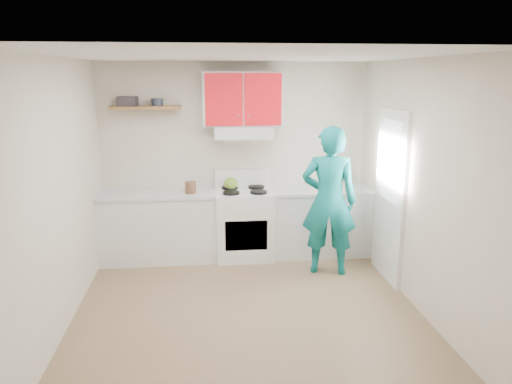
{
  "coord_description": "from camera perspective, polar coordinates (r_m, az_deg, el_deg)",
  "views": [
    {
      "loc": [
        -0.42,
        -4.71,
        2.43
      ],
      "look_at": [
        0.15,
        0.55,
        1.15
      ],
      "focal_mm": 34.15,
      "sensor_mm": 36.0,
      "label": 1
    }
  ],
  "objects": [
    {
      "name": "front_wall",
      "position": [
        3.06,
        2.18,
        -8.08
      ],
      "size": [
        3.6,
        0.04,
        2.6
      ],
      "primitive_type": "cube",
      "color": "beige",
      "rests_on": "floor"
    },
    {
      "name": "shelf",
      "position": [
        6.52,
        -12.79,
        9.66
      ],
      "size": [
        0.9,
        0.3,
        0.04
      ],
      "primitive_type": "cube",
      "color": "brown",
      "rests_on": "back_wall"
    },
    {
      "name": "floor",
      "position": [
        5.32,
        -0.99,
        -13.59
      ],
      "size": [
        3.8,
        3.8,
        0.0
      ],
      "primitive_type": "plane",
      "color": "brown",
      "rests_on": "ground"
    },
    {
      "name": "books",
      "position": [
        6.53,
        -14.82,
        10.25
      ],
      "size": [
        0.26,
        0.2,
        0.12
      ],
      "primitive_type": "cube",
      "rotation": [
        0.0,
        0.0,
        -0.16
      ],
      "color": "#383137",
      "rests_on": "shelf"
    },
    {
      "name": "right_wall",
      "position": [
        5.33,
        18.6,
        0.64
      ],
      "size": [
        0.04,
        3.8,
        2.6
      ],
      "primitive_type": "cube",
      "color": "beige",
      "rests_on": "floor"
    },
    {
      "name": "counter_right",
      "position": [
        6.8,
        7.37,
        -3.46
      ],
      "size": [
        1.32,
        0.6,
        0.9
      ],
      "primitive_type": "cube",
      "color": "silver",
      "rests_on": "floor"
    },
    {
      "name": "kettle",
      "position": [
        6.57,
        -2.97,
        1.0
      ],
      "size": [
        0.2,
        0.2,
        0.16
      ],
      "primitive_type": "ellipsoid",
      "rotation": [
        0.0,
        0.0,
        0.04
      ],
      "color": "olive",
      "rests_on": "stove"
    },
    {
      "name": "cutting_board",
      "position": [
        6.54,
        5.75,
        0.08
      ],
      "size": [
        0.33,
        0.24,
        0.02
      ],
      "primitive_type": "cube",
      "rotation": [
        0.0,
        0.0,
        0.01
      ],
      "color": "olive",
      "rests_on": "counter_right"
    },
    {
      "name": "left_wall",
      "position": [
        5.04,
        -21.9,
        -0.36
      ],
      "size": [
        0.04,
        3.8,
        2.6
      ],
      "primitive_type": "cube",
      "color": "beige",
      "rests_on": "floor"
    },
    {
      "name": "silicone_mat",
      "position": [
        6.83,
        10.93,
        0.42
      ],
      "size": [
        0.38,
        0.33,
        0.01
      ],
      "primitive_type": "cube",
      "rotation": [
        0.0,
        0.0,
        -0.2
      ],
      "color": "red",
      "rests_on": "counter_right"
    },
    {
      "name": "range_hood",
      "position": [
        6.46,
        -1.54,
        7.05
      ],
      "size": [
        0.76,
        0.44,
        0.15
      ],
      "primitive_type": "cube",
      "color": "silver",
      "rests_on": "back_wall"
    },
    {
      "name": "tin",
      "position": [
        6.52,
        -11.49,
        10.29
      ],
      "size": [
        0.16,
        0.16,
        0.09
      ],
      "primitive_type": "cylinder",
      "rotation": [
        0.0,
        0.0,
        0.04
      ],
      "color": "#333D4C",
      "rests_on": "shelf"
    },
    {
      "name": "person",
      "position": [
        6.02,
        8.55,
        -1.04
      ],
      "size": [
        0.76,
        0.59,
        1.85
      ],
      "primitive_type": "imported",
      "rotation": [
        0.0,
        0.0,
        2.9
      ],
      "color": "#0D7878",
      "rests_on": "floor"
    },
    {
      "name": "door_glass",
      "position": [
        5.91,
        15.45,
        3.56
      ],
      "size": [
        0.01,
        0.55,
        0.95
      ],
      "primitive_type": "cube",
      "color": "white",
      "rests_on": "door"
    },
    {
      "name": "door",
      "position": [
        6.01,
        15.44,
        -0.43
      ],
      "size": [
        0.05,
        0.85,
        2.05
      ],
      "primitive_type": "cube",
      "color": "white",
      "rests_on": "floor"
    },
    {
      "name": "counter_left",
      "position": [
        6.64,
        -11.28,
        -4.02
      ],
      "size": [
        1.52,
        0.6,
        0.9
      ],
      "primitive_type": "cube",
      "color": "silver",
      "rests_on": "floor"
    },
    {
      "name": "crock",
      "position": [
        6.4,
        -7.68,
        0.43
      ],
      "size": [
        0.18,
        0.18,
        0.17
      ],
      "primitive_type": "cylinder",
      "rotation": [
        0.0,
        0.0,
        -0.29
      ],
      "color": "#523623",
      "rests_on": "counter_left"
    },
    {
      "name": "back_wall",
      "position": [
        6.72,
        -2.52,
        3.9
      ],
      "size": [
        3.6,
        0.04,
        2.6
      ],
      "primitive_type": "cube",
      "color": "beige",
      "rests_on": "floor"
    },
    {
      "name": "upper_cabinets",
      "position": [
        6.48,
        -1.6,
        10.84
      ],
      "size": [
        1.02,
        0.33,
        0.7
      ],
      "primitive_type": "cube",
      "color": "red",
      "rests_on": "back_wall"
    },
    {
      "name": "stove",
      "position": [
        6.61,
        -1.39,
        -3.75
      ],
      "size": [
        0.76,
        0.65,
        0.92
      ],
      "primitive_type": "cube",
      "color": "white",
      "rests_on": "floor"
    },
    {
      "name": "ceiling",
      "position": [
        4.73,
        -1.13,
        15.65
      ],
      "size": [
        3.6,
        3.8,
        0.04
      ],
      "primitive_type": "cube",
      "color": "white",
      "rests_on": "floor"
    }
  ]
}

